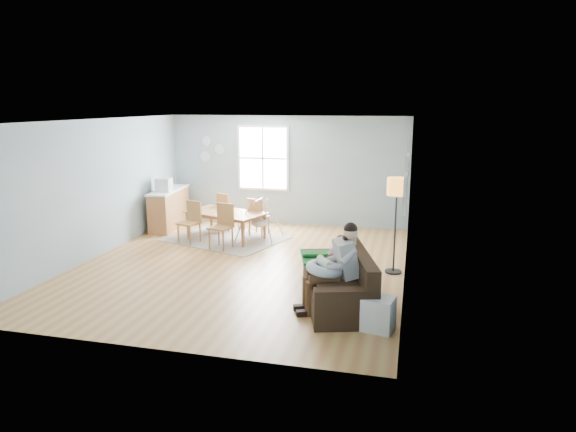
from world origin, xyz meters
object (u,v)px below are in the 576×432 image
(floor_lamp, at_px, (397,195))
(chair_se, at_px, (223,223))
(sofa, at_px, (341,284))
(storage_cube, at_px, (377,313))
(father, at_px, (335,265))
(chair_ne, at_px, (257,215))
(chair_sw, at_px, (191,219))
(counter, at_px, (169,208))
(monitor, at_px, (164,185))
(dining_table, at_px, (225,225))
(baby_swing, at_px, (259,222))
(chair_nw, at_px, (226,209))
(toddler, at_px, (335,256))

(floor_lamp, distance_m, chair_se, 3.76)
(sofa, height_order, storage_cube, sofa)
(father, xyz_separation_m, chair_ne, (-2.40, 3.93, -0.22))
(floor_lamp, height_order, chair_sw, floor_lamp)
(storage_cube, distance_m, counter, 7.15)
(chair_ne, distance_m, monitor, 2.37)
(chair_sw, bearing_deg, dining_table, 35.52)
(storage_cube, distance_m, chair_sw, 5.57)
(counter, height_order, monitor, monitor)
(floor_lamp, height_order, counter, floor_lamp)
(dining_table, bearing_deg, chair_sw, -125.65)
(father, distance_m, dining_table, 4.63)
(storage_cube, relative_size, dining_table, 0.27)
(father, distance_m, chair_se, 3.94)
(father, bearing_deg, sofa, 82.45)
(dining_table, relative_size, baby_swing, 1.88)
(storage_cube, bearing_deg, chair_se, 136.60)
(sofa, relative_size, chair_sw, 2.46)
(monitor, height_order, baby_swing, monitor)
(counter, bearing_deg, chair_sw, -46.37)
(storage_cube, relative_size, chair_nw, 0.52)
(toddler, relative_size, monitor, 2.16)
(father, bearing_deg, toddler, 100.07)
(baby_swing, bearing_deg, storage_cube, -54.74)
(father, bearing_deg, chair_ne, 121.42)
(monitor, bearing_deg, sofa, -36.89)
(sofa, relative_size, dining_table, 1.28)
(sofa, distance_m, toddler, 0.45)
(storage_cube, xyz_separation_m, chair_nw, (-3.92, 4.70, 0.29))
(toddler, relative_size, storage_cube, 1.68)
(chair_se, xyz_separation_m, monitor, (-1.89, 1.10, 0.57))
(storage_cube, bearing_deg, chair_ne, 124.64)
(chair_se, height_order, counter, counter)
(chair_sw, xyz_separation_m, baby_swing, (1.38, 0.59, -0.11))
(chair_sw, height_order, baby_swing, baby_swing)
(chair_se, height_order, chair_nw, chair_se)
(toddler, relative_size, floor_lamp, 0.46)
(chair_nw, bearing_deg, floor_lamp, -28.90)
(floor_lamp, bearing_deg, monitor, 160.88)
(chair_sw, distance_m, chair_se, 0.88)
(dining_table, xyz_separation_m, chair_ne, (0.62, 0.44, 0.19))
(chair_sw, height_order, chair_nw, chair_nw)
(storage_cube, distance_m, chair_ne, 5.38)
(chair_ne, bearing_deg, chair_sw, -144.57)
(toddler, xyz_separation_m, floor_lamp, (0.85, 1.50, 0.73))
(floor_lamp, distance_m, chair_nw, 4.69)
(dining_table, height_order, chair_ne, chair_ne)
(storage_cube, xyz_separation_m, chair_sw, (-4.30, 3.54, 0.28))
(counter, bearing_deg, father, -41.52)
(toddler, height_order, storage_cube, toddler)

